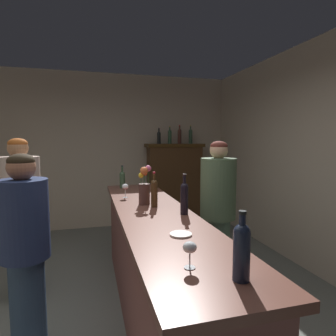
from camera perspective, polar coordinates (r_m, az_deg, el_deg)
wall_back at (r=5.43m, az=-13.84°, el=3.26°), size 5.01×0.12×2.83m
bar_counter at (r=2.69m, az=-2.64°, el=-18.95°), size 0.63×3.07×1.00m
display_cabinet at (r=5.40m, az=1.28°, el=-3.01°), size 1.07×0.42×1.55m
wine_bottle_rose at (r=2.41m, az=3.28°, el=-5.71°), size 0.07×0.07×0.34m
wine_bottle_pinot at (r=1.35m, az=14.52°, el=-15.38°), size 0.08×0.08×0.32m
wine_bottle_malbec at (r=2.67m, az=-2.77°, el=-4.76°), size 0.06×0.06×0.33m
wine_bottle_syrah at (r=3.73m, az=-9.12°, el=-2.14°), size 0.07×0.07×0.30m
wine_glass_front at (r=3.12m, az=-8.56°, el=-3.83°), size 0.07×0.07×0.15m
wine_glass_mid at (r=1.44m, az=4.38°, el=-15.75°), size 0.07×0.07×0.13m
flower_arrangement at (r=2.77m, az=-4.75°, el=-3.85°), size 0.13×0.13×0.38m
cheese_plate at (r=1.93m, az=2.59°, el=-13.10°), size 0.15×0.15×0.01m
display_bottle_left at (r=5.27m, az=-1.82°, el=6.24°), size 0.06×0.06×0.29m
display_bottle_midleft at (r=5.32m, az=0.36°, el=6.39°), size 0.07×0.07×0.32m
display_bottle_center at (r=5.37m, az=2.32°, el=6.52°), size 0.07×0.07×0.35m
display_bottle_midright at (r=5.44m, az=4.53°, el=6.47°), size 0.07×0.07×0.35m
patron_redhead at (r=2.40m, az=-26.65°, el=-14.10°), size 0.35×0.35×1.53m
patron_tall at (r=3.25m, az=-27.30°, el=-7.98°), size 0.38×0.38×1.64m
bartender at (r=2.97m, az=9.92°, el=-8.91°), size 0.36×0.36×1.61m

